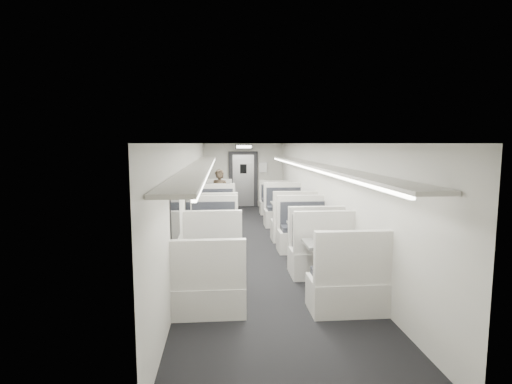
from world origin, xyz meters
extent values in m
cube|color=black|center=(0.00, 0.00, -0.06)|extent=(3.00, 12.00, 0.12)
cube|color=white|center=(0.00, 0.00, 2.46)|extent=(3.00, 12.00, 0.12)
cube|color=beige|center=(0.00, 6.06, 1.20)|extent=(3.00, 0.12, 2.40)
cube|color=beige|center=(0.00, -6.06, 1.20)|extent=(3.00, 0.12, 2.40)
cube|color=beige|center=(-1.56, 0.00, 1.20)|extent=(0.12, 12.00, 2.40)
cube|color=beige|center=(1.56, 0.00, 1.20)|extent=(0.12, 12.00, 2.40)
cube|color=silver|center=(-1.00, 2.95, 0.23)|extent=(1.07, 0.60, 0.46)
cube|color=black|center=(-1.00, 2.98, 0.51)|extent=(0.95, 0.48, 0.10)
cube|color=silver|center=(-1.00, 2.73, 0.81)|extent=(1.07, 0.12, 0.71)
cube|color=silver|center=(-1.00, 4.53, 0.23)|extent=(1.07, 0.60, 0.46)
cube|color=black|center=(-1.00, 4.50, 0.51)|extent=(0.95, 0.48, 0.10)
cube|color=silver|center=(-1.00, 4.75, 0.81)|extent=(1.07, 0.12, 0.71)
cylinder|color=#AFAFB1|center=(-1.00, 3.74, 0.35)|extent=(0.10, 0.10, 0.70)
cylinder|color=#AFAFB1|center=(-1.00, 3.74, 0.02)|extent=(0.36, 0.36, 0.03)
cube|color=slate|center=(-1.00, 3.74, 0.74)|extent=(0.89, 0.61, 0.04)
cube|color=silver|center=(-1.00, 0.52, 0.24)|extent=(1.14, 0.64, 0.48)
cube|color=black|center=(-1.00, 0.56, 0.54)|extent=(1.01, 0.51, 0.11)
cube|color=silver|center=(-1.00, 0.29, 0.86)|extent=(1.14, 0.13, 0.75)
cube|color=silver|center=(-1.00, 2.20, 0.24)|extent=(1.14, 0.64, 0.48)
cube|color=black|center=(-1.00, 2.17, 0.54)|extent=(1.01, 0.51, 0.11)
cube|color=silver|center=(-1.00, 2.44, 0.86)|extent=(1.14, 0.13, 0.75)
cylinder|color=#AFAFB1|center=(-1.00, 1.36, 0.37)|extent=(0.11, 0.11, 0.74)
cylinder|color=#AFAFB1|center=(-1.00, 1.36, 0.02)|extent=(0.39, 0.39, 0.03)
cube|color=slate|center=(-1.00, 1.36, 0.79)|extent=(0.95, 0.65, 0.04)
cube|color=silver|center=(-1.00, -1.77, 0.23)|extent=(1.11, 0.62, 0.47)
cube|color=black|center=(-1.00, -1.73, 0.52)|extent=(0.98, 0.49, 0.10)
cube|color=silver|center=(-1.00, -1.99, 0.83)|extent=(1.11, 0.13, 0.73)
cube|color=silver|center=(-1.00, -0.14, 0.23)|extent=(1.11, 0.62, 0.47)
cube|color=black|center=(-1.00, -0.17, 0.52)|extent=(0.98, 0.49, 0.10)
cube|color=silver|center=(-1.00, 0.09, 0.83)|extent=(1.11, 0.13, 0.73)
cylinder|color=#AFAFB1|center=(-1.00, -0.95, 0.36)|extent=(0.10, 0.10, 0.72)
cylinder|color=#AFAFB1|center=(-1.00, -0.95, 0.02)|extent=(0.38, 0.38, 0.03)
cube|color=slate|center=(-1.00, -0.95, 0.76)|extent=(0.92, 0.63, 0.04)
cube|color=silver|center=(-1.00, -3.64, 0.22)|extent=(1.03, 0.57, 0.44)
cube|color=black|center=(-1.00, -3.61, 0.49)|extent=(0.92, 0.46, 0.10)
cube|color=silver|center=(-1.00, -3.85, 0.78)|extent=(1.03, 0.12, 0.68)
cube|color=silver|center=(-1.00, -2.12, 0.22)|extent=(1.03, 0.57, 0.44)
cube|color=black|center=(-1.00, -2.15, 0.49)|extent=(0.92, 0.46, 0.10)
cube|color=silver|center=(-1.00, -1.91, 0.78)|extent=(1.03, 0.12, 0.68)
cylinder|color=#AFAFB1|center=(-1.00, -2.88, 0.34)|extent=(0.10, 0.10, 0.67)
cylinder|color=#AFAFB1|center=(-1.00, -2.88, 0.01)|extent=(0.35, 0.35, 0.03)
cube|color=slate|center=(-1.00, -2.88, 0.71)|extent=(0.86, 0.58, 0.04)
cube|color=silver|center=(1.00, 2.78, 0.22)|extent=(1.03, 0.57, 0.44)
cube|color=black|center=(1.00, 2.81, 0.49)|extent=(0.92, 0.46, 0.10)
cube|color=silver|center=(1.00, 2.57, 0.78)|extent=(1.03, 0.12, 0.68)
cube|color=silver|center=(1.00, 4.30, 0.22)|extent=(1.03, 0.57, 0.44)
cube|color=black|center=(1.00, 4.27, 0.49)|extent=(0.92, 0.46, 0.10)
cube|color=silver|center=(1.00, 4.51, 0.78)|extent=(1.03, 0.12, 0.68)
cylinder|color=#AFAFB1|center=(1.00, 3.54, 0.34)|extent=(0.10, 0.10, 0.67)
cylinder|color=#AFAFB1|center=(1.00, 3.54, 0.01)|extent=(0.35, 0.35, 0.03)
cube|color=slate|center=(1.00, 3.54, 0.71)|extent=(0.86, 0.58, 0.04)
cube|color=silver|center=(1.00, 0.55, 0.25)|extent=(1.16, 0.64, 0.49)
cube|color=black|center=(1.00, 0.59, 0.54)|extent=(1.02, 0.51, 0.11)
cube|color=silver|center=(1.00, 0.32, 0.87)|extent=(1.16, 0.13, 0.76)
cube|color=silver|center=(1.00, 2.25, 0.25)|extent=(1.16, 0.64, 0.49)
cube|color=black|center=(1.00, 2.22, 0.54)|extent=(1.02, 0.51, 0.11)
cube|color=silver|center=(1.00, 2.49, 0.87)|extent=(1.16, 0.13, 0.76)
cylinder|color=#AFAFB1|center=(1.00, 1.40, 0.38)|extent=(0.11, 0.11, 0.75)
cylinder|color=#AFAFB1|center=(1.00, 1.40, 0.02)|extent=(0.39, 0.39, 0.03)
cube|color=slate|center=(1.00, 1.40, 0.80)|extent=(0.96, 0.65, 0.04)
cube|color=silver|center=(1.00, -2.17, 0.24)|extent=(1.14, 0.63, 0.48)
cube|color=black|center=(1.00, -2.14, 0.54)|extent=(1.01, 0.50, 0.11)
cube|color=silver|center=(1.00, -2.40, 0.86)|extent=(1.14, 0.13, 0.75)
cube|color=silver|center=(1.00, -0.50, 0.24)|extent=(1.14, 0.63, 0.48)
cube|color=black|center=(1.00, -0.53, 0.54)|extent=(1.01, 0.50, 0.11)
cube|color=silver|center=(1.00, -0.27, 0.86)|extent=(1.14, 0.13, 0.75)
cylinder|color=#AFAFB1|center=(1.00, -1.33, 0.37)|extent=(0.11, 0.11, 0.74)
cylinder|color=#AFAFB1|center=(1.00, -1.33, 0.02)|extent=(0.39, 0.39, 0.03)
cube|color=slate|center=(1.00, -1.33, 0.78)|extent=(0.94, 0.64, 0.04)
cube|color=silver|center=(1.00, -3.72, 0.24)|extent=(1.13, 0.63, 0.48)
cube|color=black|center=(1.00, -3.69, 0.53)|extent=(1.00, 0.50, 0.11)
cube|color=silver|center=(1.00, -3.95, 0.85)|extent=(1.13, 0.13, 0.75)
cube|color=silver|center=(1.00, -2.06, 0.24)|extent=(1.13, 0.63, 0.48)
cube|color=black|center=(1.00, -2.09, 0.53)|extent=(1.00, 0.50, 0.11)
cube|color=silver|center=(1.00, -1.83, 0.85)|extent=(1.13, 0.13, 0.75)
cylinder|color=#AFAFB1|center=(1.00, -2.89, 0.37)|extent=(0.11, 0.11, 0.74)
cylinder|color=#AFAFB1|center=(1.00, -2.89, 0.02)|extent=(0.38, 0.38, 0.03)
cube|color=slate|center=(1.00, -2.89, 0.78)|extent=(0.94, 0.64, 0.04)
imported|color=black|center=(-0.88, 2.99, 0.81)|extent=(0.69, 0.57, 1.63)
cube|color=black|center=(-1.49, 3.40, 1.35)|extent=(0.02, 1.18, 0.84)
cube|color=black|center=(-1.49, 1.20, 1.35)|extent=(0.02, 1.18, 0.84)
cube|color=black|center=(-1.49, -1.00, 1.35)|extent=(0.02, 1.18, 0.84)
cube|color=black|center=(-1.49, -3.20, 1.35)|extent=(0.02, 1.18, 0.84)
cube|color=silver|center=(-1.26, -0.30, 1.92)|extent=(0.46, 10.40, 0.05)
cube|color=white|center=(-1.06, -0.30, 1.87)|extent=(0.05, 10.20, 0.04)
cube|color=silver|center=(1.26, -0.30, 1.92)|extent=(0.46, 10.40, 0.05)
cube|color=white|center=(1.06, -0.30, 1.87)|extent=(0.05, 10.20, 0.04)
cube|color=black|center=(0.00, 5.94, 1.05)|extent=(1.10, 0.10, 2.10)
cube|color=#AFAFB1|center=(0.00, 5.91, 1.00)|extent=(0.80, 0.05, 1.95)
cube|color=black|center=(0.00, 5.87, 1.45)|extent=(0.25, 0.02, 0.35)
cube|color=black|center=(0.00, 5.45, 2.28)|extent=(0.62, 0.10, 0.16)
cube|color=white|center=(0.00, 5.39, 2.28)|extent=(0.54, 0.02, 0.10)
cube|color=silver|center=(0.75, 5.92, 1.50)|extent=(0.32, 0.02, 0.40)
camera|label=1|loc=(-0.79, -9.11, 2.40)|focal=28.00mm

